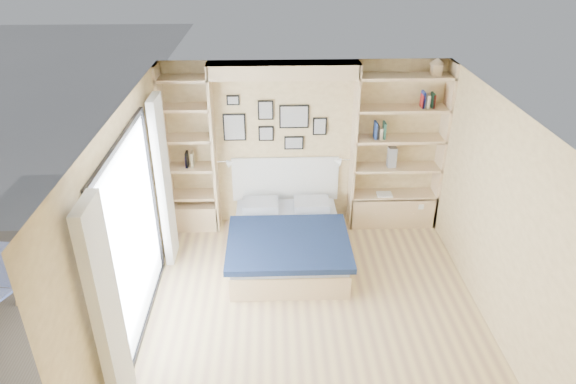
{
  "coord_description": "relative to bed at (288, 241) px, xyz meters",
  "views": [
    {
      "loc": [
        -0.47,
        -4.68,
        4.15
      ],
      "look_at": [
        -0.28,
        0.9,
        1.19
      ],
      "focal_mm": 32.0,
      "sensor_mm": 36.0,
      "label": 1
    }
  ],
  "objects": [
    {
      "name": "photo_gallery",
      "position": [
        -0.18,
        1.0,
        1.34
      ],
      "size": [
        1.48,
        0.02,
        0.82
      ],
      "color": "black",
      "rests_on": "ground"
    },
    {
      "name": "room_shell",
      "position": [
        -0.11,
        0.29,
        0.81
      ],
      "size": [
        4.5,
        4.5,
        4.5
      ],
      "color": "beige",
      "rests_on": "ground"
    },
    {
      "name": "ground",
      "position": [
        0.28,
        -1.23,
        -0.26
      ],
      "size": [
        4.5,
        4.5,
        0.0
      ],
      "primitive_type": "plane",
      "color": "#D8BC7B",
      "rests_on": "ground"
    },
    {
      "name": "reading_lamps",
      "position": [
        -0.02,
        0.77,
        0.84
      ],
      "size": [
        1.92,
        0.12,
        0.15
      ],
      "color": "silver",
      "rests_on": "ground"
    },
    {
      "name": "deck",
      "position": [
        -3.32,
        -1.23,
        -0.26
      ],
      "size": [
        3.2,
        4.0,
        0.05
      ],
      "primitive_type": "cube",
      "color": "#756656",
      "rests_on": "ground"
    },
    {
      "name": "bed",
      "position": [
        0.0,
        0.0,
        0.0
      ],
      "size": [
        1.59,
        2.0,
        1.07
      ],
      "color": "#D7B485",
      "rests_on": "ground"
    },
    {
      "name": "shelf_decor",
      "position": [
        1.34,
        0.84,
        1.42
      ],
      "size": [
        3.55,
        0.23,
        2.03
      ],
      "color": "navy",
      "rests_on": "ground"
    }
  ]
}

